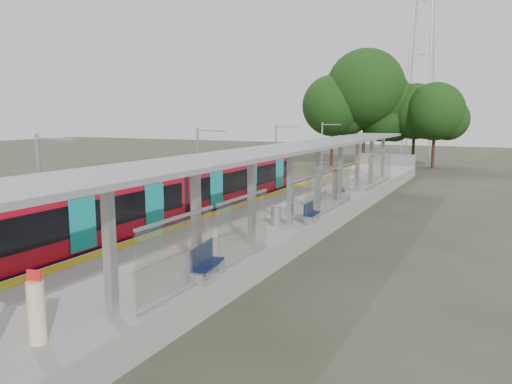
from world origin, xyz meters
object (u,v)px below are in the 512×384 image
Objects in this scene: info_pillar_near at (37,312)px; litter_bin at (276,216)px; bench_far at (338,187)px; train at (166,196)px; info_pillar_far at (336,185)px; bench_near at (205,261)px; bench_mid at (310,212)px.

info_pillar_near is 1.84× the size of litter_bin.
litter_bin is at bearing -114.34° from bench_far.
train reaches higher than info_pillar_far.
bench_far reaches higher than litter_bin.
bench_near is at bearing -110.03° from bench_far.
info_pillar_far is (-0.02, -0.51, 0.23)m from bench_far.
info_pillar_near reaches higher than bench_near.
bench_far is 1.02× the size of info_pillar_near.
info_pillar_far is at bearing -115.99° from bench_far.
litter_bin is (-0.13, 13.61, -0.28)m from info_pillar_near.
bench_near is at bearing 65.33° from info_pillar_near.
bench_mid reaches higher than litter_bin.
info_pillar_near is at bearing -89.46° from litter_bin.
bench_mid is at bearing 51.02° from litter_bin.
train reaches higher than info_pillar_near.
bench_far reaches higher than bench_near.
info_pillar_far is (-1.02, 16.95, 0.25)m from bench_near.
bench_far reaches higher than bench_mid.
info_pillar_near is at bearing -110.47° from bench_near.
info_pillar_near is at bearing -109.06° from info_pillar_far.
info_pillar_near reaches higher than bench_mid.
info_pillar_near is 0.89× the size of info_pillar_far.
info_pillar_far is (0.02, 22.44, 0.09)m from info_pillar_near.
info_pillar_far reaches higher than litter_bin.
train reaches higher than litter_bin.
info_pillar_far is (-1.04, 7.37, 0.33)m from bench_mid.
info_pillar_near is (-1.06, -15.07, 0.24)m from bench_mid.
train is 16.12× the size of bench_near.
litter_bin is at bearing 4.77° from train.
bench_mid is 0.74× the size of info_pillar_far.
bench_near is 17.49m from bench_far.
train is 11.58m from bench_far.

